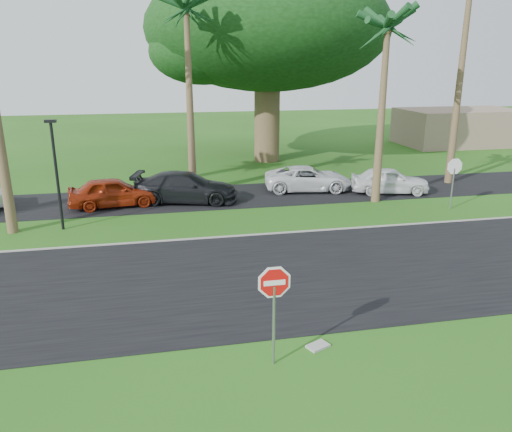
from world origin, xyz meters
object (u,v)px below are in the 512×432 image
Objects in this scene: car_pickup at (390,181)px; car_red at (113,192)px; stop_sign_near at (274,295)px; stop_sign_far at (454,173)px; car_dark at (186,188)px; car_minivan at (308,179)px.

car_red is at bearing 101.40° from car_pickup.
stop_sign_near and stop_sign_far have the same top height.
car_dark is 10.96m from car_pickup.
car_dark is at bearing 107.35° from car_minivan.
stop_sign_far is (11.50, 11.00, 0.00)m from stop_sign_near.
car_red is (-4.58, 14.68, -1.05)m from stop_sign_near.
car_red reaches higher than car_pickup.
stop_sign_far reaches higher than car_minivan.
car_red is at bearing -12.88° from stop_sign_far.
car_minivan is 4.39m from car_pickup.
car_red is 10.42m from car_minivan.
stop_sign_far is 0.55× the size of car_minivan.
car_dark reaches higher than car_pickup.
stop_sign_far is at bearing -93.83° from car_dark.
car_minivan is 1.16× the size of car_pickup.
stop_sign_far is at bearing -110.20° from car_red.
stop_sign_far is at bearing 43.73° from stop_sign_near.
stop_sign_near is 17.52m from car_pickup.
car_dark is (3.55, 0.14, 0.03)m from car_red.
car_dark reaches higher than car_red.
car_minivan is at bearing -90.89° from car_red.
car_pickup is at bearing -65.15° from stop_sign_far.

